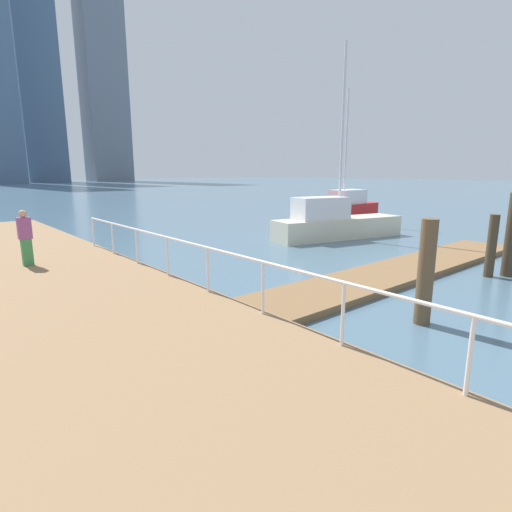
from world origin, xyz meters
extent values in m
plane|color=slate|center=(0.00, 20.00, 0.00)|extent=(300.00, 300.00, 0.00)
cube|color=olive|center=(3.39, 10.37, 0.09)|extent=(13.78, 2.00, 0.18)
cylinder|color=white|center=(-3.15, 5.74, 0.93)|extent=(0.06, 0.06, 1.05)
cylinder|color=white|center=(-3.15, 7.68, 0.93)|extent=(0.06, 0.06, 1.05)
cylinder|color=white|center=(-3.15, 9.61, 0.93)|extent=(0.06, 0.06, 1.05)
cylinder|color=white|center=(-3.15, 11.55, 0.93)|extent=(0.06, 0.06, 1.05)
cylinder|color=white|center=(-3.15, 13.49, 0.93)|extent=(0.06, 0.06, 1.05)
cylinder|color=white|center=(-3.15, 15.43, 0.93)|extent=(0.06, 0.06, 1.05)
cylinder|color=white|center=(-3.15, 17.37, 0.93)|extent=(0.06, 0.06, 1.05)
cylinder|color=white|center=(-3.15, 19.31, 0.93)|extent=(0.06, 0.06, 1.05)
cylinder|color=white|center=(-3.15, 7.68, 1.45)|extent=(0.06, 23.26, 0.06)
cylinder|color=brown|center=(-0.25, 7.81, 1.11)|extent=(0.34, 0.34, 2.23)
cylinder|color=#473826|center=(5.53, 8.10, 1.27)|extent=(0.34, 0.34, 2.54)
cylinder|color=#473826|center=(5.00, 8.43, 0.95)|extent=(0.27, 0.27, 1.90)
cube|color=beige|center=(7.30, 16.02, 0.49)|extent=(6.86, 2.99, 0.97)
cube|color=white|center=(6.24, 16.25, 1.48)|extent=(2.78, 1.78, 1.02)
cylinder|color=silver|center=(7.30, 16.02, 4.88)|extent=(0.12, 0.12, 7.82)
cube|color=red|center=(11.97, 19.35, 0.59)|extent=(5.47, 1.85, 1.19)
cube|color=white|center=(12.37, 19.37, 1.62)|extent=(2.45, 1.39, 0.86)
cylinder|color=silver|center=(11.97, 19.35, 4.52)|extent=(0.12, 0.12, 6.66)
cube|color=#3F8C4C|center=(-5.77, 17.27, 0.80)|extent=(0.28, 0.20, 0.81)
cube|color=#994C8C|center=(-5.77, 17.27, 1.52)|extent=(0.36, 0.22, 0.64)
sphere|color=tan|center=(-5.77, 17.27, 1.95)|extent=(0.22, 0.22, 0.22)
cube|color=slate|center=(23.28, 137.47, 35.25)|extent=(11.31, 10.06, 70.49)
cube|color=slate|center=(42.31, 138.14, 37.79)|extent=(12.51, 11.72, 75.59)
camera|label=1|loc=(-8.13, 3.95, 3.16)|focal=28.17mm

